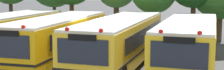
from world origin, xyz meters
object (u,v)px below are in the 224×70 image
Objects in this scene: school_bus_1 at (58,37)px; school_bus_0 at (5,34)px; school_bus_3 at (189,43)px; school_bus_2 at (121,40)px.

school_bus_0 is at bearing -2.71° from school_bus_1.
school_bus_0 is 1.01× the size of school_bus_1.
school_bus_1 is at bearing 179.42° from school_bus_0.
school_bus_0 is 1.03× the size of school_bus_3.
school_bus_3 reaches higher than school_bus_1.
school_bus_3 is (3.50, -0.11, -0.00)m from school_bus_2.
school_bus_0 is 6.97m from school_bus_2.
school_bus_2 is (3.53, 0.14, 0.00)m from school_bus_1.
school_bus_0 reaches higher than school_bus_3.
school_bus_1 is at bearing 3.51° from school_bus_2.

